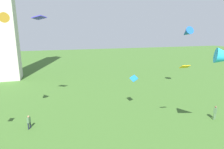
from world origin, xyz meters
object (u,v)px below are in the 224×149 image
object	(u,v)px
kite_flying_3	(3,18)
kite_flying_5	(134,78)
person_0	(29,121)
kite_flying_4	(39,18)
person_2	(215,112)
kite_flying_1	(187,33)
kite_flying_2	(185,67)

from	to	relation	value
kite_flying_3	kite_flying_5	bearing A→B (deg)	165.99
person_0	kite_flying_5	size ratio (longest dim) A/B	1.25
kite_flying_3	kite_flying_4	xyz separation A→B (m)	(3.32, 5.12, 0.42)
person_2	kite_flying_4	world-z (taller)	kite_flying_4
person_0	kite_flying_1	xyz separation A→B (m)	(26.98, 7.55, 9.85)
kite_flying_1	kite_flying_5	size ratio (longest dim) A/B	2.05
kite_flying_2	kite_flying_3	xyz separation A→B (m)	(-18.04, 6.67, 5.11)
person_0	kite_flying_5	bearing A→B (deg)	124.50
person_0	kite_flying_3	size ratio (longest dim) A/B	0.94
kite_flying_1	kite_flying_2	world-z (taller)	kite_flying_1
person_0	kite_flying_5	distance (m)	14.44
person_0	person_2	size ratio (longest dim) A/B	0.90
person_0	kite_flying_4	world-z (taller)	kite_flying_4
person_2	kite_flying_3	xyz separation A→B (m)	(-23.78, 6.09, 11.36)
kite_flying_2	kite_flying_4	bearing A→B (deg)	146.06
kite_flying_2	kite_flying_5	bearing A→B (deg)	114.79
kite_flying_1	person_2	bearing A→B (deg)	74.62
person_0	person_2	world-z (taller)	person_2
kite_flying_3	kite_flying_4	world-z (taller)	kite_flying_4
kite_flying_3	person_2	bearing A→B (deg)	149.77
kite_flying_5	kite_flying_4	bearing A→B (deg)	-112.84
person_0	kite_flying_4	size ratio (longest dim) A/B	0.79
kite_flying_1	kite_flying_3	distance (m)	29.25
kite_flying_4	kite_flying_5	size ratio (longest dim) A/B	1.58
kite_flying_3	kite_flying_5	world-z (taller)	kite_flying_3
kite_flying_2	kite_flying_3	size ratio (longest dim) A/B	0.59
person_0	kite_flying_1	distance (m)	29.70
kite_flying_5	kite_flying_2	bearing A→B (deg)	18.08
kite_flying_1	kite_flying_4	size ratio (longest dim) A/B	1.30
kite_flying_4	person_0	bearing A→B (deg)	-62.74
person_2	kite_flying_5	xyz separation A→B (m)	(-8.36, 6.59, 3.47)
kite_flying_1	kite_flying_3	bearing A→B (deg)	18.00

